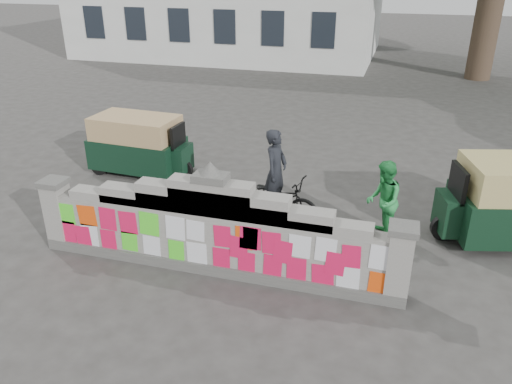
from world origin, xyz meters
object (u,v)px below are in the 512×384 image
at_px(cyclist_bike, 275,199).
at_px(rickshaw_left, 140,144).
at_px(pedestrian, 383,201).
at_px(cyclist_rider, 276,183).

xyz_separation_m(cyclist_bike, rickshaw_left, (-3.89, 1.61, 0.24)).
distance_m(pedestrian, rickshaw_left, 6.24).
relative_size(pedestrian, rickshaw_left, 0.60).
bearing_deg(cyclist_rider, pedestrian, -81.73).
relative_size(cyclist_rider, pedestrian, 1.09).
distance_m(cyclist_bike, rickshaw_left, 4.22).
height_order(pedestrian, rickshaw_left, pedestrian).
height_order(cyclist_bike, rickshaw_left, rickshaw_left).
height_order(cyclist_rider, pedestrian, cyclist_rider).
xyz_separation_m(cyclist_rider, rickshaw_left, (-3.89, 1.61, -0.11)).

